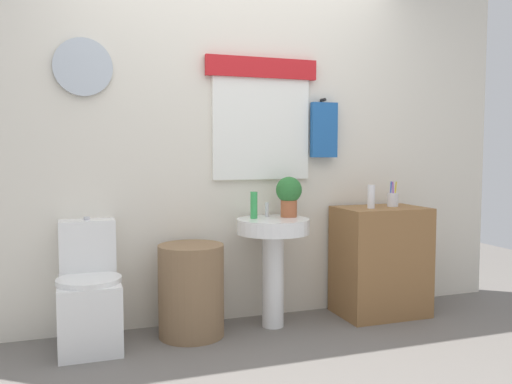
# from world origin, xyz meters

# --- Properties ---
(ground_plane) EXTENTS (8.00, 8.00, 0.00)m
(ground_plane) POSITION_xyz_m (0.00, 0.00, 0.00)
(ground_plane) COLOR slate
(back_wall) EXTENTS (4.40, 0.18, 2.60)m
(back_wall) POSITION_xyz_m (0.00, 1.15, 1.30)
(back_wall) COLOR silver
(back_wall) RESTS_ON ground_plane
(toilet) EXTENTS (0.38, 0.51, 0.78)m
(toilet) POSITION_xyz_m (-0.98, 0.88, 0.30)
(toilet) COLOR white
(toilet) RESTS_ON ground_plane
(laundry_hamper) EXTENTS (0.42, 0.42, 0.60)m
(laundry_hamper) POSITION_xyz_m (-0.35, 0.85, 0.30)
(laundry_hamper) COLOR #846647
(laundry_hamper) RESTS_ON ground_plane
(pedestal_sink) EXTENTS (0.49, 0.49, 0.74)m
(pedestal_sink) POSITION_xyz_m (0.22, 0.85, 0.55)
(pedestal_sink) COLOR white
(pedestal_sink) RESTS_ON ground_plane
(faucet) EXTENTS (0.03, 0.03, 0.10)m
(faucet) POSITION_xyz_m (0.22, 0.97, 0.79)
(faucet) COLOR silver
(faucet) RESTS_ON pedestal_sink
(wooden_cabinet) EXTENTS (0.63, 0.44, 0.79)m
(wooden_cabinet) POSITION_xyz_m (1.06, 0.85, 0.40)
(wooden_cabinet) COLOR olive
(wooden_cabinet) RESTS_ON ground_plane
(soap_bottle) EXTENTS (0.05, 0.05, 0.18)m
(soap_bottle) POSITION_xyz_m (0.10, 0.90, 0.83)
(soap_bottle) COLOR green
(soap_bottle) RESTS_ON pedestal_sink
(potted_plant) EXTENTS (0.18, 0.18, 0.28)m
(potted_plant) POSITION_xyz_m (0.36, 0.91, 0.91)
(potted_plant) COLOR #AD5B38
(potted_plant) RESTS_ON pedestal_sink
(lotion_bottle) EXTENTS (0.05, 0.05, 0.17)m
(lotion_bottle) POSITION_xyz_m (0.95, 0.81, 0.88)
(lotion_bottle) COLOR white
(lotion_bottle) RESTS_ON wooden_cabinet
(toothbrush_cup) EXTENTS (0.08, 0.08, 0.19)m
(toothbrush_cup) POSITION_xyz_m (1.17, 0.87, 0.85)
(toothbrush_cup) COLOR silver
(toothbrush_cup) RESTS_ON wooden_cabinet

